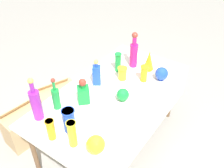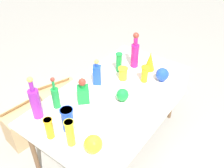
% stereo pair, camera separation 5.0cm
% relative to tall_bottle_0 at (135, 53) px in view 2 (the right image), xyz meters
% --- Properties ---
extents(ground_plane, '(40.00, 40.00, 0.00)m').
position_rel_tall_bottle_0_xyz_m(ground_plane, '(-0.53, -0.08, -0.94)').
color(ground_plane, gray).
extents(display_table, '(1.77, 0.91, 0.76)m').
position_rel_tall_bottle_0_xyz_m(display_table, '(-0.53, -0.12, -0.24)').
color(display_table, white).
rests_on(display_table, ground).
extents(tall_bottle_0, '(0.09, 0.09, 0.42)m').
position_rel_tall_bottle_0_xyz_m(tall_bottle_0, '(0.00, 0.00, 0.00)').
color(tall_bottle_0, '#C61972').
rests_on(tall_bottle_0, display_table).
extents(tall_bottle_1, '(0.07, 0.07, 0.33)m').
position_rel_tall_bottle_0_xyz_m(tall_bottle_1, '(-1.00, 0.21, -0.06)').
color(tall_bottle_1, '#198C38').
rests_on(tall_bottle_1, display_table).
extents(tall_bottle_2, '(0.09, 0.09, 0.42)m').
position_rel_tall_bottle_0_xyz_m(tall_bottle_2, '(-1.19, 0.25, -0.01)').
color(tall_bottle_2, purple).
rests_on(tall_bottle_2, display_table).
extents(square_decanter_0, '(0.11, 0.11, 0.28)m').
position_rel_tall_bottle_0_xyz_m(square_decanter_0, '(-0.50, 0.13, -0.06)').
color(square_decanter_0, blue).
rests_on(square_decanter_0, display_table).
extents(square_decanter_1, '(0.15, 0.15, 0.26)m').
position_rel_tall_bottle_0_xyz_m(square_decanter_1, '(-0.80, 0.06, -0.07)').
color(square_decanter_1, '#198C38').
rests_on(square_decanter_1, display_table).
extents(slender_vase_0, '(0.08, 0.08, 0.22)m').
position_rel_tall_bottle_0_xyz_m(slender_vase_0, '(-0.18, 0.09, -0.06)').
color(slender_vase_0, '#198C38').
rests_on(slender_vase_0, display_table).
extents(slender_vase_1, '(0.10, 0.10, 0.14)m').
position_rel_tall_bottle_0_xyz_m(slender_vase_1, '(-0.29, -0.04, -0.10)').
color(slender_vase_1, yellow).
rests_on(slender_vase_1, display_table).
extents(slender_vase_2, '(0.08, 0.08, 0.18)m').
position_rel_tall_bottle_0_xyz_m(slender_vase_2, '(-0.18, -0.24, -0.08)').
color(slender_vase_2, orange).
rests_on(slender_vase_2, display_table).
extents(slender_vase_3, '(0.11, 0.11, 0.21)m').
position_rel_tall_bottle_0_xyz_m(slender_vase_3, '(-1.14, -0.08, -0.06)').
color(slender_vase_3, blue).
rests_on(slender_vase_3, display_table).
extents(slender_vase_4, '(0.08, 0.08, 0.24)m').
position_rel_tall_bottle_0_xyz_m(slender_vase_4, '(-1.24, -0.20, -0.05)').
color(slender_vase_4, yellow).
rests_on(slender_vase_4, display_table).
extents(slender_vase_5, '(0.08, 0.08, 0.19)m').
position_rel_tall_bottle_0_xyz_m(slender_vase_5, '(-1.29, -0.02, -0.07)').
color(slender_vase_5, orange).
rests_on(slender_vase_5, display_table).
extents(fluted_vase_0, '(0.12, 0.12, 0.22)m').
position_rel_tall_bottle_0_xyz_m(fluted_vase_0, '(0.03, -0.18, -0.06)').
color(fluted_vase_0, orange).
rests_on(fluted_vase_0, display_table).
extents(round_bowl_0, '(0.12, 0.12, 0.13)m').
position_rel_tall_bottle_0_xyz_m(round_bowl_0, '(-0.58, -0.23, -0.11)').
color(round_bowl_0, '#198C38').
rests_on(round_bowl_0, display_table).
extents(round_bowl_1, '(0.14, 0.14, 0.15)m').
position_rel_tall_bottle_0_xyz_m(round_bowl_1, '(-0.06, -0.38, -0.10)').
color(round_bowl_1, blue).
rests_on(round_bowl_1, display_table).
extents(round_bowl_2, '(0.14, 0.14, 0.15)m').
position_rel_tall_bottle_0_xyz_m(round_bowl_2, '(-1.19, -0.39, -0.10)').
color(round_bowl_2, yellow).
rests_on(round_bowl_2, display_table).
extents(price_tag_left, '(0.05, 0.02, 0.03)m').
position_rel_tall_bottle_0_xyz_m(price_tag_left, '(-0.33, -0.48, -0.16)').
color(price_tag_left, white).
rests_on(price_tag_left, display_table).
extents(price_tag_center, '(0.06, 0.02, 0.04)m').
position_rel_tall_bottle_0_xyz_m(price_tag_center, '(-0.35, -0.44, -0.16)').
color(price_tag_center, white).
rests_on(price_tag_center, display_table).
extents(cardboard_box_behind_left, '(0.51, 0.34, 0.48)m').
position_rel_tall_bottle_0_xyz_m(cardboard_box_behind_left, '(-1.03, 0.78, -0.74)').
color(cardboard_box_behind_left, tan).
rests_on(cardboard_box_behind_left, ground).
extents(cardboard_box_behind_right, '(0.60, 0.50, 0.39)m').
position_rel_tall_bottle_0_xyz_m(cardboard_box_behind_right, '(-0.44, 0.85, -0.78)').
color(cardboard_box_behind_right, tan).
rests_on(cardboard_box_behind_right, ground).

